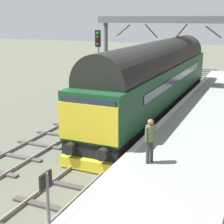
# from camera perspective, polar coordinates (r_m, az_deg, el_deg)

# --- Properties ---
(ground_plane) EXTENTS (140.00, 140.00, 0.00)m
(ground_plane) POSITION_cam_1_polar(r_m,az_deg,el_deg) (15.53, -1.32, -7.55)
(ground_plane) COLOR #5C5E4E
(ground_plane) RESTS_ON ground
(track_main) EXTENTS (2.50, 60.00, 0.15)m
(track_main) POSITION_cam_1_polar(r_m,az_deg,el_deg) (15.51, -1.33, -7.36)
(track_main) COLOR gray
(track_main) RESTS_ON ground
(track_adjacent_west) EXTENTS (2.50, 60.00, 0.15)m
(track_adjacent_west) POSITION_cam_1_polar(r_m,az_deg,el_deg) (17.20, -12.05, -5.36)
(track_adjacent_west) COLOR gray
(track_adjacent_west) RESTS_ON ground
(station_platform) EXTENTS (4.00, 44.00, 1.01)m
(station_platform) POSITION_cam_1_polar(r_m,az_deg,el_deg) (14.30, 11.96, -7.82)
(station_platform) COLOR #96A39A
(station_platform) RESTS_ON ground
(diesel_locomotive) EXTENTS (2.74, 19.23, 4.68)m
(diesel_locomotive) POSITION_cam_1_polar(r_m,az_deg,el_deg) (21.98, 7.44, 5.95)
(diesel_locomotive) COLOR black
(diesel_locomotive) RESTS_ON ground
(signal_post_far) EXTENTS (0.44, 0.22, 5.18)m
(signal_post_far) POSITION_cam_1_polar(r_m,az_deg,el_deg) (26.89, -2.32, 9.67)
(signal_post_far) COLOR gray
(signal_post_far) RESTS_ON ground
(platform_number_sign) EXTENTS (0.10, 0.44, 1.76)m
(platform_number_sign) POSITION_cam_1_polar(r_m,az_deg,el_deg) (8.04, -10.80, -13.72)
(platform_number_sign) COLOR slate
(platform_number_sign) RESTS_ON station_platform
(waiting_passenger) EXTENTS (0.45, 0.47, 1.64)m
(waiting_passenger) POSITION_cam_1_polar(r_m,az_deg,el_deg) (12.21, 6.41, -4.15)
(waiting_passenger) COLOR #353135
(waiting_passenger) RESTS_ON station_platform
(overhead_footbridge) EXTENTS (12.82, 2.00, 6.20)m
(overhead_footbridge) POSITION_cam_1_polar(r_m,az_deg,el_deg) (26.56, 11.55, 14.21)
(overhead_footbridge) COLOR slate
(overhead_footbridge) RESTS_ON ground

